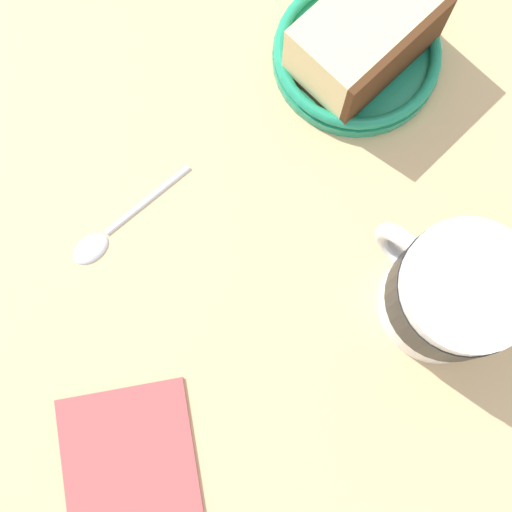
# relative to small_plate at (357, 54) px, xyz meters

# --- Properties ---
(ground_plane) EXTENTS (1.57, 1.57, 0.04)m
(ground_plane) POSITION_rel_small_plate_xyz_m (0.12, -0.05, -0.03)
(ground_plane) COLOR tan
(small_plate) EXTENTS (0.13, 0.13, 0.02)m
(small_plate) POSITION_rel_small_plate_xyz_m (0.00, 0.00, 0.00)
(small_plate) COLOR #1E8C66
(small_plate) RESTS_ON ground_plane
(cake_slice) EXTENTS (0.12, 0.13, 0.06)m
(cake_slice) POSITION_rel_small_plate_xyz_m (0.00, 0.00, 0.03)
(cake_slice) COLOR #472814
(cake_slice) RESTS_ON small_plate
(tea_mug) EXTENTS (0.10, 0.09, 0.09)m
(tea_mug) POSITION_rel_small_plate_xyz_m (0.20, 0.02, 0.04)
(tea_mug) COLOR white
(tea_mug) RESTS_ON ground_plane
(teaspoon) EXTENTS (0.07, 0.10, 0.01)m
(teaspoon) POSITION_rel_small_plate_xyz_m (0.11, -0.21, -0.01)
(teaspoon) COLOR silver
(teaspoon) RESTS_ON ground_plane
(folded_napkin) EXTENTS (0.12, 0.09, 0.01)m
(folded_napkin) POSITION_rel_small_plate_xyz_m (0.28, -0.22, -0.01)
(folded_napkin) COLOR #B24C4C
(folded_napkin) RESTS_ON ground_plane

